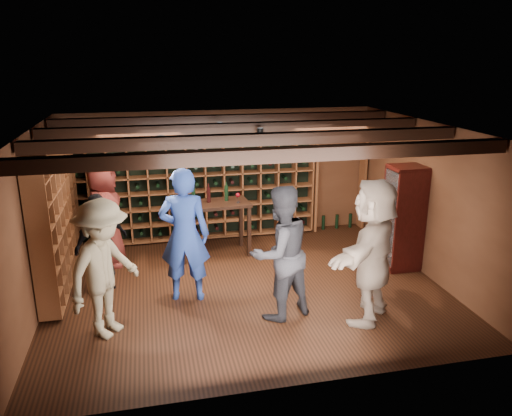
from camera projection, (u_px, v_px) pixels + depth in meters
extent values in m
plane|color=black|center=(247.00, 287.00, 7.85)|extent=(6.00, 6.00, 0.00)
plane|color=brown|center=(221.00, 174.00, 9.81)|extent=(6.00, 0.00, 6.00)
plane|color=brown|center=(294.00, 283.00, 5.15)|extent=(6.00, 0.00, 6.00)
plane|color=brown|center=(33.00, 226.00, 6.86)|extent=(0.00, 5.00, 5.00)
plane|color=brown|center=(427.00, 200.00, 8.10)|extent=(0.00, 5.00, 5.00)
plane|color=black|center=(246.00, 128.00, 7.11)|extent=(6.00, 6.00, 0.00)
cube|color=black|center=(274.00, 155.00, 5.64)|extent=(5.90, 0.18, 0.16)
cube|color=black|center=(253.00, 140.00, 6.67)|extent=(5.90, 0.18, 0.16)
cube|color=black|center=(238.00, 128.00, 7.69)|extent=(5.90, 0.18, 0.16)
cube|color=black|center=(227.00, 119.00, 8.72)|extent=(5.90, 0.18, 0.16)
cylinder|color=black|center=(161.00, 139.00, 6.89)|extent=(0.10, 0.10, 0.10)
cylinder|color=black|center=(260.00, 131.00, 7.58)|extent=(0.10, 0.10, 0.10)
cylinder|color=black|center=(346.00, 136.00, 7.15)|extent=(0.10, 0.10, 0.10)
cylinder|color=black|center=(220.00, 125.00, 8.22)|extent=(0.10, 0.10, 0.10)
cube|color=brown|center=(196.00, 183.00, 9.57)|extent=(4.65, 0.30, 2.20)
cube|color=black|center=(196.00, 183.00, 9.57)|extent=(4.56, 0.02, 2.16)
cube|color=brown|center=(56.00, 214.00, 7.69)|extent=(0.30, 2.65, 2.20)
cube|color=black|center=(56.00, 214.00, 7.69)|extent=(0.29, 0.02, 2.16)
cube|color=brown|center=(341.00, 141.00, 9.96)|extent=(1.15, 0.32, 0.04)
cube|color=brown|center=(362.00, 184.00, 10.34)|extent=(0.05, 0.28, 1.85)
cube|color=brown|center=(315.00, 187.00, 10.13)|extent=(0.05, 0.28, 1.85)
cube|color=tan|center=(322.00, 136.00, 9.84)|extent=(0.40, 0.30, 0.20)
cube|color=tan|center=(344.00, 135.00, 9.93)|extent=(0.40, 0.30, 0.20)
cube|color=tan|center=(360.00, 134.00, 10.01)|extent=(0.40, 0.30, 0.20)
cube|color=#370C0B|center=(399.00, 264.00, 8.58)|extent=(0.55, 0.50, 0.10)
cube|color=#370C0B|center=(404.00, 217.00, 8.33)|extent=(0.55, 0.50, 1.70)
cube|color=white|center=(389.00, 219.00, 8.28)|extent=(0.01, 0.46, 1.60)
cube|color=#370C0B|center=(404.00, 217.00, 8.33)|extent=(0.50, 0.44, 0.02)
sphere|color=#59260C|center=(403.00, 212.00, 8.30)|extent=(0.18, 0.18, 0.18)
imported|color=navy|center=(184.00, 235.00, 7.23)|extent=(0.81, 0.60, 2.00)
imported|color=black|center=(280.00, 253.00, 6.74)|extent=(1.11, 0.99, 1.88)
imported|color=maroon|center=(105.00, 214.00, 8.44)|extent=(0.62, 0.93, 1.85)
imported|color=black|center=(101.00, 243.00, 7.55)|extent=(0.94, 0.88, 1.55)
imported|color=gray|center=(104.00, 269.00, 6.30)|extent=(1.25, 1.35, 1.83)
imported|color=gray|center=(372.00, 251.00, 6.67)|extent=(1.68, 1.76, 2.00)
cube|color=black|center=(212.00, 204.00, 8.87)|extent=(1.36, 0.76, 0.05)
cube|color=black|center=(183.00, 239.00, 8.59)|extent=(0.07, 0.07, 0.93)
cube|color=black|center=(249.00, 232.00, 8.94)|extent=(0.07, 0.07, 0.93)
cube|color=black|center=(178.00, 229.00, 9.09)|extent=(0.07, 0.07, 0.93)
cube|color=black|center=(241.00, 222.00, 9.43)|extent=(0.07, 0.07, 0.93)
cylinder|color=black|center=(193.00, 196.00, 8.77)|extent=(0.07, 0.07, 0.28)
cylinder|color=black|center=(209.00, 195.00, 8.85)|extent=(0.07, 0.07, 0.28)
cylinder|color=black|center=(226.00, 193.00, 8.95)|extent=(0.07, 0.07, 0.28)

